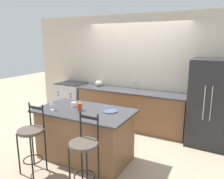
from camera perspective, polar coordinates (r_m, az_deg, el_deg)
name	(u,v)px	position (r m, az deg, el deg)	size (l,w,h in m)	color
ground_plane	(124,132)	(5.18, 3.23, -11.03)	(18.00, 18.00, 0.00)	tan
wall_back	(136,71)	(5.42, 6.37, 4.84)	(6.00, 0.07, 2.70)	beige
back_counter	(131,109)	(5.33, 4.92, -5.03)	(2.64, 0.66, 0.92)	brown
sink_faucet	(134,83)	(5.36, 5.84, 1.64)	(0.02, 0.13, 0.22)	#ADAFB5
kitchen_island	(85,134)	(3.98, -7.13, -11.50)	(1.69, 0.94, 0.91)	brown
refrigerator	(209,103)	(4.78, 23.96, -3.17)	(0.75, 0.78, 1.74)	#232326
oven_range	(72,100)	(6.16, -10.37, -2.65)	(0.73, 0.65, 0.95)	#B7B7BC
bar_stool_near	(31,137)	(3.72, -20.30, -11.64)	(0.40, 0.40, 1.11)	black
bar_stool_far	(84,151)	(3.13, -7.29, -15.72)	(0.40, 0.40, 1.11)	black
dinner_plate	(110,111)	(3.71, -0.45, -5.63)	(0.26, 0.26, 0.02)	#425170
wine_glass	(52,102)	(3.88, -15.43, -3.18)	(0.06, 0.06, 0.20)	white
coffee_mug	(74,105)	(4.00, -9.93, -3.91)	(0.12, 0.09, 0.09)	white
tumbler_cup	(80,107)	(3.80, -8.48, -4.44)	(0.08, 0.08, 0.13)	red
pumpkin_decoration	(99,83)	(5.71, -3.47, 1.66)	(0.18, 0.18, 0.16)	beige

